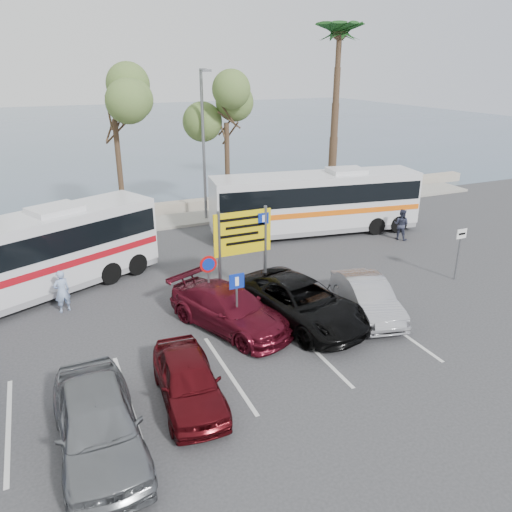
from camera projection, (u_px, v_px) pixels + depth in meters
name	position (u px, v px, depth m)	size (l,w,h in m)	color
ground	(253.00, 347.00, 15.77)	(120.00, 120.00, 0.00)	#323234
kerb_strip	(153.00, 224.00, 27.69)	(44.00, 2.40, 0.15)	gray
seawall	(145.00, 211.00, 29.32)	(48.00, 0.80, 0.60)	tan
sea	(75.00, 130.00, 66.98)	(140.00, 140.00, 0.00)	#445F6D
tree_mid	(113.00, 101.00, 24.76)	(3.20, 3.20, 8.00)	#382619
tree_right	(226.00, 107.00, 27.19)	(3.20, 3.20, 7.40)	#382619
palm_tree	(339.00, 36.00, 28.49)	(4.80, 4.80, 11.20)	#382619
street_lamp_right	(204.00, 139.00, 26.78)	(0.45, 1.15, 8.01)	slate
direction_sign	(243.00, 240.00, 18.00)	(2.20, 0.12, 3.60)	slate
sign_no_stop	(209.00, 277.00, 17.01)	(0.60, 0.08, 2.35)	slate
sign_parking	(237.00, 296.00, 15.84)	(0.50, 0.07, 2.25)	slate
sign_taxi	(459.00, 247.00, 20.22)	(0.50, 0.07, 2.20)	slate
lane_markings	(230.00, 372.00, 14.49)	(12.02, 4.20, 0.01)	silver
coach_bus_left	(20.00, 262.00, 18.31)	(10.70, 6.55, 3.34)	silver
coach_bus_right	(315.00, 205.00, 25.81)	(10.99, 3.88, 3.36)	silver
car_silver_a	(98.00, 423.00, 11.27)	(1.84, 4.58, 1.56)	slate
car_maroon	(229.00, 309.00, 16.72)	(1.94, 4.77, 1.38)	#550E1B
car_red	(189.00, 380.00, 13.04)	(1.53, 3.80, 1.29)	#4C0A10
suv_black	(300.00, 302.00, 17.14)	(2.44, 5.29, 1.47)	black
car_silver_b	(367.00, 297.00, 17.62)	(1.39, 3.99, 1.31)	#96959B
pedestrian_near	(62.00, 291.00, 17.78)	(0.58, 0.38, 1.59)	#98B1DD
pedestrian_far	(401.00, 224.00, 25.17)	(0.77, 0.60, 1.58)	#303348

